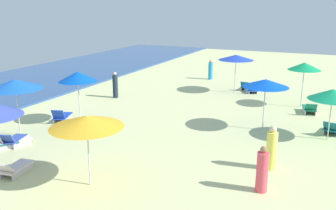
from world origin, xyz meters
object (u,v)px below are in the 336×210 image
umbrella_0 (78,77)px  umbrella_3 (236,57)px  umbrella_5 (15,84)px  lounge_chair_3_0 (252,90)px  lounge_chair_3_1 (247,86)px  beachgoer_4 (272,149)px  beachgoer_2 (262,171)px  umbrella_7 (87,122)px  umbrella_2 (333,94)px  lounge_chair_5_1 (12,140)px  lounge_chair_6_0 (14,168)px  umbrella_4 (266,83)px  lounge_chair_2_0 (333,128)px  lounge_chair_0_0 (62,116)px  lounge_chair_1_0 (309,109)px  beachgoer_1 (115,86)px  umbrella_1 (304,66)px  lounge_chair_5_0 (14,140)px  beachgoer_0 (211,70)px

umbrella_0 → umbrella_3: size_ratio=1.03×
umbrella_5 → lounge_chair_3_0: bearing=-31.3°
lounge_chair_3_1 → beachgoer_4: size_ratio=0.83×
beachgoer_2 → umbrella_7: bearing=49.3°
umbrella_2 → lounge_chair_5_1: bearing=117.7°
umbrella_7 → lounge_chair_6_0: bearing=99.4°
umbrella_4 → umbrella_0: bearing=108.6°
lounge_chair_3_1 → umbrella_5: 15.84m
lounge_chair_2_0 → umbrella_5: bearing=38.3°
lounge_chair_6_0 → lounge_chair_3_0: bearing=-115.1°
lounge_chair_2_0 → lounge_chair_3_0: size_ratio=1.00×
lounge_chair_0_0 → lounge_chair_2_0: bearing=176.5°
lounge_chair_3_0 → beachgoer_4: (-11.84, -3.24, 0.54)m
beachgoer_4 → lounge_chair_1_0: bearing=176.0°
lounge_chair_1_0 → beachgoer_1: 11.85m
umbrella_2 → beachgoer_4: umbrella_2 is taller
umbrella_1 → lounge_chair_6_0: (-13.75, 8.38, -2.16)m
beachgoer_1 → beachgoer_4: size_ratio=1.02×
beachgoer_2 → beachgoer_4: bearing=-60.3°
umbrella_5 → lounge_chair_5_0: (-1.08, -0.74, -2.17)m
lounge_chair_6_0 → beachgoer_0: 19.52m
lounge_chair_1_0 → lounge_chair_0_0: bearing=18.9°
lounge_chair_0_0 → lounge_chair_1_0: bearing=-169.1°
umbrella_2 → lounge_chair_6_0: umbrella_2 is taller
lounge_chair_3_0 → lounge_chair_3_1: 0.99m
umbrella_1 → umbrella_5: (-10.61, 11.33, 0.01)m
lounge_chair_3_1 → lounge_chair_6_0: 17.54m
lounge_chair_1_0 → beachgoer_4: bearing=72.9°
umbrella_3 → lounge_chair_3_1: size_ratio=1.88×
lounge_chair_1_0 → umbrella_7: size_ratio=0.60×
lounge_chair_1_0 → lounge_chair_3_0: size_ratio=1.04×
lounge_chair_2_0 → beachgoer_4: bearing=81.5°
umbrella_4 → lounge_chair_5_1: (-6.61, 9.37, -2.05)m
umbrella_4 → lounge_chair_5_1: bearing=125.2°
lounge_chair_6_0 → lounge_chair_3_1: bearing=-112.7°
lounge_chair_2_0 → lounge_chair_6_0: (-9.39, 10.19, -0.01)m
umbrella_7 → beachgoer_4: 6.67m
beachgoer_0 → lounge_chair_6_0: bearing=-52.0°
umbrella_1 → umbrella_2: bearing=-162.8°
umbrella_1 → beachgoer_2: 11.46m
lounge_chair_5_0 → lounge_chair_5_1: (-0.04, 0.06, -0.01)m
umbrella_1 → beachgoer_1: 11.62m
lounge_chair_3_0 → umbrella_4: (-7.48, -2.15, 2.06)m
lounge_chair_2_0 → lounge_chair_3_0: 8.52m
lounge_chair_0_0 → umbrella_2: umbrella_2 is taller
umbrella_2 → lounge_chair_5_1: size_ratio=1.50×
lounge_chair_1_0 → lounge_chair_5_1: lounge_chair_5_1 is taller
umbrella_4 → lounge_chair_3_0: bearing=16.0°
lounge_chair_2_0 → beachgoer_2: size_ratio=0.90×
umbrella_3 → lounge_chair_3_0: size_ratio=1.84×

